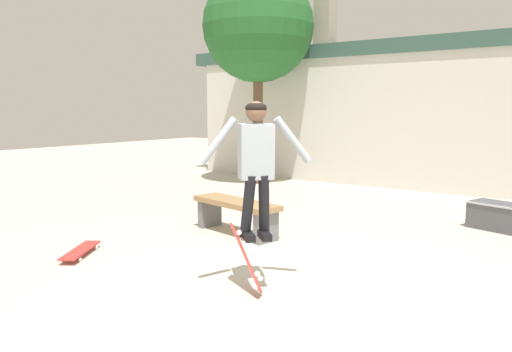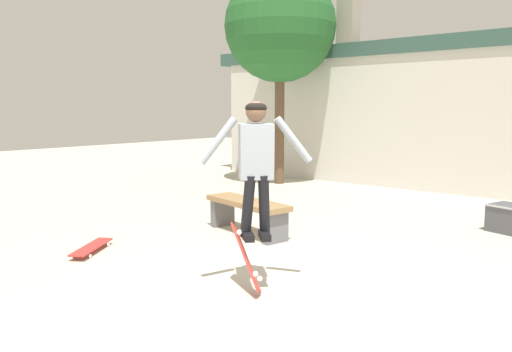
# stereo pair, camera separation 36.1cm
# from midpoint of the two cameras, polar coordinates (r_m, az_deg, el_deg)

# --- Properties ---
(ground_plane) EXTENTS (40.00, 40.00, 0.00)m
(ground_plane) POSITION_cam_midpoint_polar(r_m,az_deg,el_deg) (5.19, 3.08, -13.62)
(ground_plane) COLOR beige
(building_backdrop) EXTENTS (15.55, 0.52, 4.66)m
(building_backdrop) POSITION_cam_midpoint_polar(r_m,az_deg,el_deg) (11.74, 22.68, 6.81)
(building_backdrop) COLOR beige
(building_backdrop) RESTS_ON ground_plane
(tree_left) EXTENTS (2.72, 2.72, 5.24)m
(tree_left) POSITION_cam_midpoint_polar(r_m,az_deg,el_deg) (12.70, -0.61, 16.66)
(tree_left) COLOR brown
(tree_left) RESTS_ON ground_plane
(park_bench) EXTENTS (1.62, 0.79, 0.52)m
(park_bench) POSITION_cam_midpoint_polar(r_m,az_deg,el_deg) (7.54, -3.67, -3.90)
(park_bench) COLOR #99754C
(park_bench) RESTS_ON ground_plane
(skater) EXTENTS (0.85, 0.92, 1.41)m
(skater) POSITION_cam_midpoint_polar(r_m,az_deg,el_deg) (5.06, -2.04, 2.09)
(skater) COLOR #9EA8B2
(skateboard_flipping) EXTENTS (0.57, 0.35, 0.68)m
(skateboard_flipping) POSITION_cam_midpoint_polar(r_m,az_deg,el_deg) (5.23, -3.14, -9.27)
(skateboard_flipping) COLOR red
(skateboard_resting) EXTENTS (0.64, 0.85, 0.08)m
(skateboard_resting) POSITION_cam_midpoint_polar(r_m,az_deg,el_deg) (6.95, -20.87, -7.96)
(skateboard_resting) COLOR red
(skateboard_resting) RESTS_ON ground_plane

